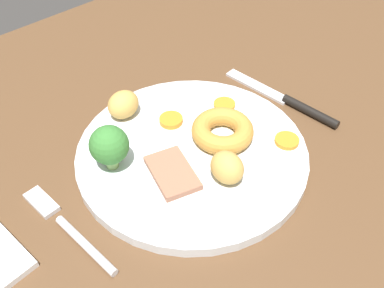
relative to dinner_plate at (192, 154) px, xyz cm
name	(u,v)px	position (x,y,z in cm)	size (l,w,h in cm)	color
dining_table	(202,151)	(2.98, 1.37, -2.50)	(120.00, 84.00, 3.60)	brown
dinner_plate	(192,154)	(0.00, 0.00, 0.00)	(28.39, 28.39, 1.40)	white
meat_slice_main	(172,173)	(-4.45, -1.54, 1.10)	(7.03, 4.44, 0.80)	#9E664C
yorkshire_pudding	(223,131)	(4.29, -0.92, 1.88)	(7.77, 7.77, 2.36)	#C68938
roast_potato_left	(123,104)	(-2.21, 10.92, 2.44)	(4.42, 3.71, 3.48)	tan
roast_potato_right	(227,167)	(-0.17, -6.07, 2.53)	(4.27, 3.52, 3.66)	tan
carrot_coin_front	(171,120)	(1.41, 5.62, 1.05)	(3.07, 3.07, 0.70)	orange
carrot_coin_back	(224,104)	(8.95, 3.33, 0.91)	(2.96, 2.96, 0.42)	orange
carrot_coin_side	(287,141)	(9.65, -6.91, 0.97)	(3.04, 3.04, 0.54)	orange
broccoli_floret	(109,146)	(-8.73, 4.32, 4.04)	(4.60, 4.60, 5.74)	#8CB766
fork	(67,226)	(-17.11, 1.18, -0.31)	(2.55, 15.31, 0.90)	silver
knife	(290,102)	(17.23, -1.45, -0.25)	(3.05, 18.56, 1.20)	black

